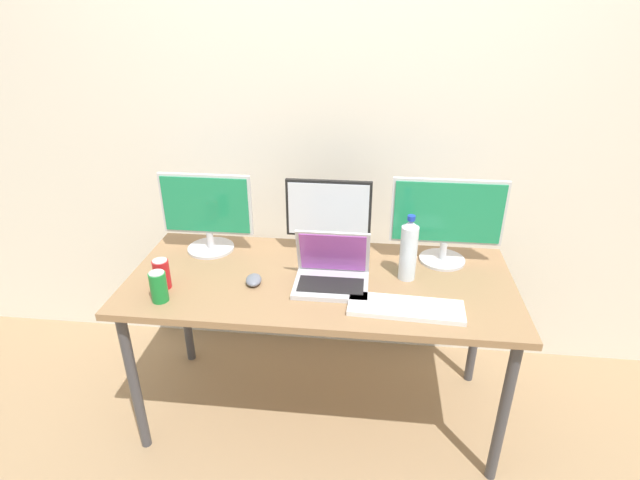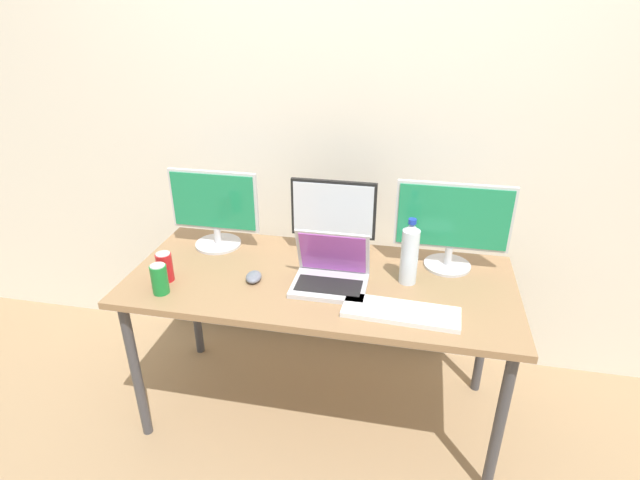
# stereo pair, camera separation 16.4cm
# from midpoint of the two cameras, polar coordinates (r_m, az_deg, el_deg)

# --- Properties ---
(ground_plane) EXTENTS (16.00, 16.00, 0.00)m
(ground_plane) POSITION_cam_midpoint_polar(r_m,az_deg,el_deg) (2.57, 1.93, -18.74)
(ground_plane) COLOR #9E7F5B
(wall_back) EXTENTS (7.00, 0.08, 2.60)m
(wall_back) POSITION_cam_midpoint_polar(r_m,az_deg,el_deg) (2.46, 4.80, 14.01)
(wall_back) COLOR silver
(wall_back) RESTS_ON ground
(work_desk) EXTENTS (1.62, 0.72, 0.74)m
(work_desk) POSITION_cam_midpoint_polar(r_m,az_deg,el_deg) (2.15, 2.20, -5.92)
(work_desk) COLOR #424247
(work_desk) RESTS_ON ground
(monitor_left) EXTENTS (0.42, 0.22, 0.37)m
(monitor_left) POSITION_cam_midpoint_polar(r_m,az_deg,el_deg) (2.34, -10.01, 3.56)
(monitor_left) COLOR silver
(monitor_left) RESTS_ON work_desk
(monitor_center) EXTENTS (0.38, 0.18, 0.35)m
(monitor_center) POSITION_cam_midpoint_polar(r_m,az_deg,el_deg) (2.24, 3.62, 2.75)
(monitor_center) COLOR black
(monitor_center) RESTS_ON work_desk
(monitor_right) EXTENTS (0.48, 0.20, 0.39)m
(monitor_right) POSITION_cam_midpoint_polar(r_m,az_deg,el_deg) (2.20, 16.98, 1.78)
(monitor_right) COLOR silver
(monitor_right) RESTS_ON work_desk
(laptop_silver) EXTENTS (0.30, 0.23, 0.23)m
(laptop_silver) POSITION_cam_midpoint_polar(r_m,az_deg,el_deg) (2.05, 3.54, -3.83)
(laptop_silver) COLOR silver
(laptop_silver) RESTS_ON work_desk
(keyboard_main) EXTENTS (0.44, 0.17, 0.02)m
(keyboard_main) POSITION_cam_midpoint_polar(r_m,az_deg,el_deg) (1.92, 11.67, -8.15)
(keyboard_main) COLOR white
(keyboard_main) RESTS_ON work_desk
(mouse_by_keyboard) EXTENTS (0.08, 0.10, 0.03)m
(mouse_by_keyboard) POSITION_cam_midpoint_polar(r_m,az_deg,el_deg) (2.10, -5.38, -4.27)
(mouse_by_keyboard) COLOR slate
(mouse_by_keyboard) RESTS_ON work_desk
(water_bottle) EXTENTS (0.07, 0.07, 0.29)m
(water_bottle) POSITION_cam_midpoint_polar(r_m,az_deg,el_deg) (2.07, 12.45, -1.57)
(water_bottle) COLOR silver
(water_bottle) RESTS_ON work_desk
(soda_can_near_keyboard) EXTENTS (0.07, 0.07, 0.13)m
(soda_can_near_keyboard) POSITION_cam_midpoint_polar(r_m,az_deg,el_deg) (2.14, -15.25, -3.03)
(soda_can_near_keyboard) COLOR red
(soda_can_near_keyboard) RESTS_ON work_desk
(soda_can_by_laptop) EXTENTS (0.07, 0.07, 0.13)m
(soda_can_by_laptop) POSITION_cam_midpoint_polar(r_m,az_deg,el_deg) (2.06, -15.72, -4.38)
(soda_can_by_laptop) COLOR #197F33
(soda_can_by_laptop) RESTS_ON work_desk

